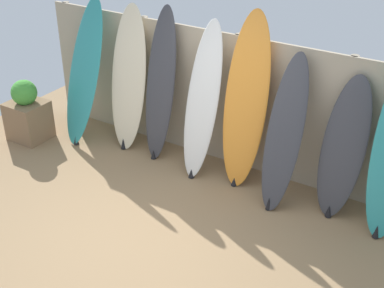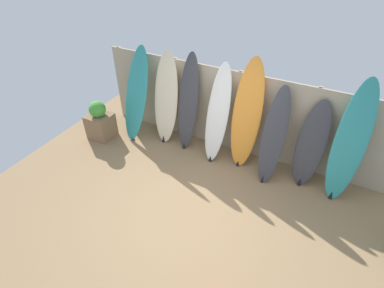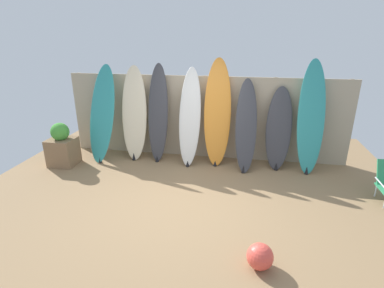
{
  "view_description": "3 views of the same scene",
  "coord_description": "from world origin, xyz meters",
  "px_view_note": "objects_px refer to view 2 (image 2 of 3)",
  "views": [
    {
      "loc": [
        2.89,
        -3.65,
        3.82
      ],
      "look_at": [
        -0.01,
        0.98,
        0.75
      ],
      "focal_mm": 50.0,
      "sensor_mm": 36.0,
      "label": 1
    },
    {
      "loc": [
        1.6,
        -3.11,
        4.13
      ],
      "look_at": [
        -0.29,
        0.57,
        0.97
      ],
      "focal_mm": 28.0,
      "sensor_mm": 36.0,
      "label": 2
    },
    {
      "loc": [
        0.83,
        -4.29,
        2.63
      ],
      "look_at": [
        -0.05,
        0.73,
        0.74
      ],
      "focal_mm": 28.0,
      "sensor_mm": 36.0,
      "label": 3
    }
  ],
  "objects_px": {
    "surfboard_teal_7": "(350,144)",
    "planter_box": "(100,122)",
    "surfboard_teal_0": "(136,95)",
    "surfboard_cream_1": "(166,100)",
    "surfboard_charcoal_2": "(188,104)",
    "surfboard_charcoal_6": "(311,145)",
    "surfboard_orange_4": "(247,116)",
    "surfboard_charcoal_5": "(273,137)",
    "surfboard_white_3": "(218,115)"
  },
  "relations": [
    {
      "from": "surfboard_white_3",
      "to": "planter_box",
      "type": "xyz_separation_m",
      "value": [
        -2.61,
        -0.6,
        -0.6
      ]
    },
    {
      "from": "surfboard_white_3",
      "to": "planter_box",
      "type": "relative_size",
      "value": 2.19
    },
    {
      "from": "surfboard_orange_4",
      "to": "planter_box",
      "type": "bearing_deg",
      "value": -167.91
    },
    {
      "from": "surfboard_white_3",
      "to": "surfboard_charcoal_6",
      "type": "height_order",
      "value": "surfboard_white_3"
    },
    {
      "from": "surfboard_charcoal_2",
      "to": "surfboard_charcoal_5",
      "type": "relative_size",
      "value": 1.15
    },
    {
      "from": "surfboard_teal_7",
      "to": "planter_box",
      "type": "xyz_separation_m",
      "value": [
        -5.01,
        -0.63,
        -0.69
      ]
    },
    {
      "from": "surfboard_cream_1",
      "to": "surfboard_charcoal_5",
      "type": "bearing_deg",
      "value": -3.51
    },
    {
      "from": "surfboard_orange_4",
      "to": "surfboard_charcoal_6",
      "type": "xyz_separation_m",
      "value": [
        1.25,
        0.0,
        -0.27
      ]
    },
    {
      "from": "surfboard_charcoal_5",
      "to": "planter_box",
      "type": "height_order",
      "value": "surfboard_charcoal_5"
    },
    {
      "from": "surfboard_white_3",
      "to": "surfboard_orange_4",
      "type": "height_order",
      "value": "surfboard_orange_4"
    },
    {
      "from": "surfboard_charcoal_5",
      "to": "surfboard_teal_7",
      "type": "xyz_separation_m",
      "value": [
        1.23,
        0.11,
        0.2
      ]
    },
    {
      "from": "surfboard_teal_0",
      "to": "surfboard_charcoal_6",
      "type": "relative_size",
      "value": 1.23
    },
    {
      "from": "surfboard_orange_4",
      "to": "surfboard_charcoal_5",
      "type": "relative_size",
      "value": 1.21
    },
    {
      "from": "surfboard_orange_4",
      "to": "surfboard_charcoal_6",
      "type": "relative_size",
      "value": 1.32
    },
    {
      "from": "surfboard_cream_1",
      "to": "surfboard_white_3",
      "type": "relative_size",
      "value": 1.0
    },
    {
      "from": "surfboard_orange_4",
      "to": "planter_box",
      "type": "relative_size",
      "value": 2.4
    },
    {
      "from": "surfboard_teal_0",
      "to": "surfboard_white_3",
      "type": "bearing_deg",
      "value": 2.71
    },
    {
      "from": "surfboard_charcoal_6",
      "to": "planter_box",
      "type": "relative_size",
      "value": 1.81
    },
    {
      "from": "surfboard_cream_1",
      "to": "surfboard_orange_4",
      "type": "bearing_deg",
      "value": 0.48
    },
    {
      "from": "surfboard_teal_0",
      "to": "surfboard_charcoal_6",
      "type": "bearing_deg",
      "value": 2.7
    },
    {
      "from": "surfboard_teal_0",
      "to": "planter_box",
      "type": "relative_size",
      "value": 2.22
    },
    {
      "from": "surfboard_charcoal_5",
      "to": "planter_box",
      "type": "distance_m",
      "value": 3.84
    },
    {
      "from": "surfboard_orange_4",
      "to": "planter_box",
      "type": "distance_m",
      "value": 3.32
    },
    {
      "from": "surfboard_charcoal_2",
      "to": "planter_box",
      "type": "distance_m",
      "value": 2.12
    },
    {
      "from": "surfboard_cream_1",
      "to": "planter_box",
      "type": "height_order",
      "value": "surfboard_cream_1"
    },
    {
      "from": "surfboard_cream_1",
      "to": "surfboard_teal_7",
      "type": "height_order",
      "value": "surfboard_teal_7"
    },
    {
      "from": "surfboard_cream_1",
      "to": "planter_box",
      "type": "xyz_separation_m",
      "value": [
        -1.38,
        -0.67,
        -0.6
      ]
    },
    {
      "from": "surfboard_cream_1",
      "to": "surfboard_charcoal_2",
      "type": "height_order",
      "value": "surfboard_charcoal_2"
    },
    {
      "from": "surfboard_orange_4",
      "to": "surfboard_charcoal_2",
      "type": "bearing_deg",
      "value": 179.95
    },
    {
      "from": "surfboard_cream_1",
      "to": "surfboard_charcoal_2",
      "type": "bearing_deg",
      "value": 1.75
    },
    {
      "from": "surfboard_teal_7",
      "to": "planter_box",
      "type": "bearing_deg",
      "value": -172.84
    },
    {
      "from": "surfboard_charcoal_6",
      "to": "surfboard_charcoal_5",
      "type": "bearing_deg",
      "value": -166.06
    },
    {
      "from": "surfboard_cream_1",
      "to": "surfboard_charcoal_2",
      "type": "distance_m",
      "value": 0.53
    },
    {
      "from": "surfboard_charcoal_6",
      "to": "planter_box",
      "type": "xyz_separation_m",
      "value": [
        -4.43,
        -0.68,
        -0.42
      ]
    },
    {
      "from": "surfboard_charcoal_2",
      "to": "surfboard_orange_4",
      "type": "xyz_separation_m",
      "value": [
        1.27,
        -0.0,
        0.06
      ]
    },
    {
      "from": "surfboard_cream_1",
      "to": "surfboard_teal_7",
      "type": "bearing_deg",
      "value": -0.58
    },
    {
      "from": "surfboard_orange_4",
      "to": "surfboard_charcoal_5",
      "type": "height_order",
      "value": "surfboard_orange_4"
    },
    {
      "from": "surfboard_cream_1",
      "to": "surfboard_charcoal_6",
      "type": "xyz_separation_m",
      "value": [
        3.04,
        0.02,
        -0.18
      ]
    },
    {
      "from": "surfboard_charcoal_2",
      "to": "surfboard_charcoal_5",
      "type": "distance_m",
      "value": 1.87
    },
    {
      "from": "surfboard_charcoal_2",
      "to": "surfboard_charcoal_5",
      "type": "bearing_deg",
      "value": -4.99
    },
    {
      "from": "surfboard_orange_4",
      "to": "surfboard_teal_7",
      "type": "bearing_deg",
      "value": -1.62
    },
    {
      "from": "surfboard_orange_4",
      "to": "surfboard_teal_0",
      "type": "bearing_deg",
      "value": -175.96
    },
    {
      "from": "surfboard_charcoal_6",
      "to": "surfboard_white_3",
      "type": "bearing_deg",
      "value": -177.31
    },
    {
      "from": "surfboard_teal_0",
      "to": "surfboard_cream_1",
      "type": "bearing_deg",
      "value": 13.4
    },
    {
      "from": "surfboard_cream_1",
      "to": "surfboard_teal_0",
      "type": "bearing_deg",
      "value": -166.6
    },
    {
      "from": "surfboard_white_3",
      "to": "surfboard_teal_7",
      "type": "xyz_separation_m",
      "value": [
        2.39,
        0.03,
        0.09
      ]
    },
    {
      "from": "surfboard_cream_1",
      "to": "surfboard_charcoal_5",
      "type": "relative_size",
      "value": 1.12
    },
    {
      "from": "planter_box",
      "to": "surfboard_cream_1",
      "type": "bearing_deg",
      "value": 25.71
    },
    {
      "from": "surfboard_teal_0",
      "to": "surfboard_cream_1",
      "type": "distance_m",
      "value": 0.69
    },
    {
      "from": "surfboard_charcoal_2",
      "to": "surfboard_teal_7",
      "type": "height_order",
      "value": "surfboard_teal_7"
    }
  ]
}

